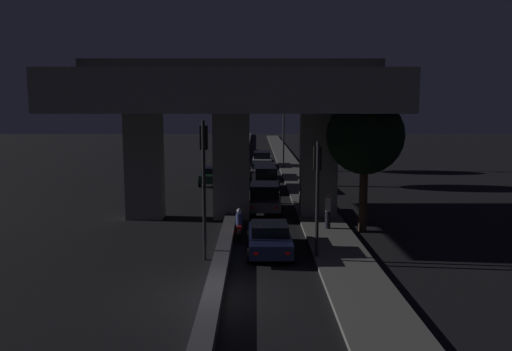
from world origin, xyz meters
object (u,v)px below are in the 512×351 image
Objects in this scene: car_dark_blue_lead at (270,238)px; car_grey_fourth at (263,170)px; pedestrian_on_sidewalk at (328,210)px; car_dark_green_lead_oncoming at (213,175)px; traffic_light_left_of_median at (204,166)px; traffic_light_right_of_median at (318,179)px; car_white_fifth at (263,159)px; car_silver_fourth_oncoming at (235,145)px; car_black_second_oncoming at (224,162)px; car_black_third at (266,177)px; car_grey_second at (265,197)px; motorcycle_blue_filtering_mid at (244,194)px; street_lamp at (281,118)px; car_dark_red_third_oncoming at (228,153)px; motorcycle_red_filtering_near at (240,226)px.

car_grey_fourth reaches higher than car_dark_blue_lead.
pedestrian_on_sidewalk is at bearing -167.89° from car_grey_fourth.
car_dark_green_lead_oncoming is 2.23× the size of pedestrian_on_sidewalk.
traffic_light_left_of_median is 4.52m from traffic_light_right_of_median.
car_silver_fourth_oncoming reaches higher than car_white_fifth.
car_dark_blue_lead is 0.90× the size of car_black_second_oncoming.
traffic_light_right_of_median is 32.00m from car_white_fifth.
car_black_third is 14.80m from car_white_fifth.
traffic_light_right_of_median is 1.19× the size of car_dark_green_lead_oncoming.
car_grey_second is 2.95m from motorcycle_blue_filtering_mid.
car_grey_second is 0.87× the size of car_silver_fourth_oncoming.
street_lamp is (-0.05, 29.98, 1.84)m from traffic_light_right_of_median.
car_dark_green_lead_oncoming is at bearing 21.96° from motorcycle_blue_filtering_mid.
car_black_third is at bearing -175.76° from car_grey_fourth.
pedestrian_on_sidewalk is (1.11, 4.55, -2.18)m from traffic_light_right_of_median.
car_white_fifth is 7.15m from car_dark_red_third_oncoming.
pedestrian_on_sidewalk is (3.01, -18.48, 0.37)m from car_grey_fourth.
car_white_fifth is (2.70, 31.87, -2.97)m from traffic_light_left_of_median.
car_black_second_oncoming reaches higher than motorcycle_red_filtering_near.
street_lamp is 2.02× the size of car_dark_blue_lead.
car_silver_fourth_oncoming reaches higher than motorcycle_red_filtering_near.
pedestrian_on_sidewalk is (6.97, -15.26, 0.36)m from car_dark_green_lead_oncoming.
street_lamp is 5.00m from car_white_fifth.
pedestrian_on_sidewalk reaches higher than car_silver_fourth_oncoming.
car_silver_fourth_oncoming is at bearing 3.15° from car_dark_blue_lead.
traffic_light_left_of_median reaches higher than motorcycle_blue_filtering_mid.
traffic_light_left_of_median is 1.15× the size of car_black_third.
car_grey_second is at bearing 101.73° from traffic_light_right_of_median.
car_black_third is (-1.75, 17.06, -2.32)m from traffic_light_right_of_median.
car_grey_fourth is at bearing 99.26° from pedestrian_on_sidewalk.
pedestrian_on_sidewalk reaches higher than car_black_third.
car_black_third is 1.02× the size of car_white_fifth.
car_grey_second is 6.22m from motorcycle_red_filtering_near.
car_grey_fourth is 15.30m from car_dark_red_third_oncoming.
motorcycle_red_filtering_near is 8.73m from motorcycle_blue_filtering_mid.
motorcycle_blue_filtering_mid is 1.02× the size of pedestrian_on_sidewalk.
car_dark_blue_lead is 49.90m from car_silver_fourth_oncoming.
car_grey_second reaches higher than car_silver_fourth_oncoming.
traffic_light_right_of_median is 9.81m from car_grey_second.
street_lamp reaches higher than car_silver_fourth_oncoming.
car_dark_blue_lead is 37.23m from car_dark_red_third_oncoming.
car_grey_fourth is at bearing 0.78° from car_grey_second.
pedestrian_on_sidewalk is at bearing 24.06° from car_dark_green_lead_oncoming.
pedestrian_on_sidewalk is at bearing 10.14° from car_silver_fourth_oncoming.
car_grey_fourth reaches higher than car_dark_green_lead_oncoming.
car_dark_red_third_oncoming is at bearing 125.67° from street_lamp.
car_silver_fourth_oncoming is at bearing 98.09° from pedestrian_on_sidewalk.
car_grey_second is at bearing 74.70° from traffic_light_left_of_median.
car_black_third is 1.02× the size of car_black_second_oncoming.
car_grey_second reaches higher than car_white_fifth.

